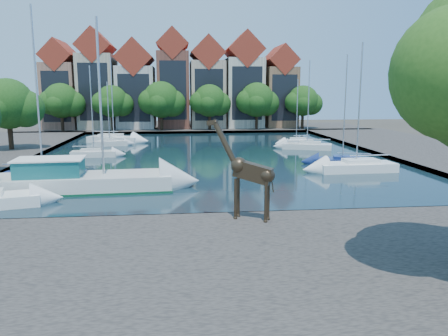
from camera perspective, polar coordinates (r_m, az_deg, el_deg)
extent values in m
plane|color=#38332B|center=(24.21, 2.27, -6.84)|extent=(160.00, 160.00, 0.00)
cube|color=black|center=(47.55, -1.92, 1.65)|extent=(38.00, 50.00, 0.08)
cube|color=#48433E|center=(17.63, 5.66, -12.66)|extent=(50.00, 14.00, 0.50)
cube|color=#48433E|center=(79.27, -3.62, 5.20)|extent=(60.00, 16.00, 0.50)
cube|color=#48433E|center=(55.25, 24.92, 2.12)|extent=(14.00, 52.00, 0.50)
cube|color=#986852|center=(81.31, -20.28, 8.78)|extent=(5.39, 9.00, 11.00)
cube|color=maroon|center=(81.49, -20.58, 13.50)|extent=(5.44, 9.18, 5.44)
cube|color=black|center=(76.97, -21.09, 8.69)|extent=(4.40, 0.05, 8.25)
cube|color=#B6A88C|center=(80.06, -16.10, 9.54)|extent=(5.88, 9.00, 12.50)
cube|color=maroon|center=(80.39, -16.37, 14.93)|extent=(5.94, 9.18, 5.94)
cube|color=black|center=(75.65, -16.68, 9.50)|extent=(4.80, 0.05, 9.38)
cube|color=beige|center=(79.23, -11.37, 9.01)|extent=(6.37, 9.00, 10.50)
cube|color=maroon|center=(79.40, -11.54, 13.83)|extent=(6.43, 9.18, 6.43)
cube|color=black|center=(74.77, -11.68, 8.94)|extent=(5.20, 0.05, 7.88)
cube|color=brown|center=(78.90, -6.62, 10.04)|extent=(5.39, 9.00, 13.00)
cube|color=maroon|center=(79.27, -6.74, 15.62)|extent=(5.44, 9.18, 5.44)
cube|color=black|center=(74.42, -6.65, 10.04)|extent=(4.40, 0.05, 9.75)
cube|color=tan|center=(79.09, -2.20, 9.56)|extent=(5.88, 9.00, 11.50)
cube|color=maroon|center=(79.33, -2.24, 14.67)|extent=(5.94, 9.18, 5.94)
cube|color=black|center=(74.62, -1.96, 9.52)|extent=(4.80, 0.05, 8.62)
cube|color=beige|center=(79.79, 2.53, 9.74)|extent=(6.37, 9.00, 12.00)
cube|color=maroon|center=(80.09, 2.57, 15.06)|extent=(6.43, 9.18, 6.43)
cube|color=black|center=(75.37, 3.04, 9.71)|extent=(5.20, 0.05, 9.00)
cube|color=brown|center=(81.03, 7.13, 9.15)|extent=(5.39, 9.00, 10.50)
cube|color=maroon|center=(81.18, 7.23, 13.71)|extent=(5.44, 9.18, 5.44)
cube|color=black|center=(76.67, 7.90, 9.08)|extent=(4.40, 0.05, 7.88)
cylinder|color=#332114|center=(75.88, -20.37, 5.77)|extent=(0.50, 0.50, 3.20)
sphere|color=#1A3F12|center=(75.74, -20.52, 8.24)|extent=(5.60, 5.60, 5.60)
sphere|color=#1A3F12|center=(75.65, -19.20, 7.90)|extent=(4.20, 4.20, 4.20)
sphere|color=#1A3F12|center=(75.75, -21.72, 7.96)|extent=(3.92, 3.92, 3.92)
cylinder|color=#332114|center=(74.33, -14.35, 6.01)|extent=(0.50, 0.50, 3.20)
sphere|color=#1A3F12|center=(74.18, -14.46, 8.44)|extent=(5.20, 5.20, 5.20)
sphere|color=#1A3F12|center=(74.29, -13.21, 8.10)|extent=(3.90, 3.90, 3.90)
sphere|color=#1A3F12|center=(74.01, -15.60, 8.19)|extent=(3.64, 3.64, 3.64)
cylinder|color=#332114|center=(73.61, -8.14, 6.18)|extent=(0.50, 0.50, 3.20)
sphere|color=#1A3F12|center=(73.46, -8.21, 8.83)|extent=(6.00, 6.00, 6.00)
sphere|color=#1A3F12|center=(73.74, -6.78, 8.40)|extent=(4.50, 4.50, 4.50)
sphere|color=#1A3F12|center=(73.15, -9.52, 8.55)|extent=(4.20, 4.20, 4.20)
cylinder|color=#332114|center=(73.77, -1.89, 6.29)|extent=(0.50, 0.50, 3.20)
sphere|color=#1A3F12|center=(73.62, -1.90, 8.79)|extent=(5.40, 5.40, 5.40)
sphere|color=#1A3F12|center=(74.07, -0.65, 8.38)|extent=(4.05, 4.05, 4.05)
sphere|color=#1A3F12|center=(73.13, -3.05, 8.56)|extent=(3.78, 3.78, 3.78)
cylinder|color=#332114|center=(74.78, 4.28, 6.32)|extent=(0.50, 0.50, 3.20)
sphere|color=#1A3F12|center=(74.63, 4.31, 8.88)|extent=(5.80, 5.80, 5.80)
sphere|color=#1A3F12|center=(75.27, 5.58, 8.43)|extent=(4.35, 4.35, 4.35)
sphere|color=#1A3F12|center=(73.97, 3.13, 8.66)|extent=(4.06, 4.06, 4.06)
cylinder|color=#332114|center=(76.62, 10.21, 6.28)|extent=(0.50, 0.50, 3.20)
sphere|color=#1A3F12|center=(76.48, 10.28, 8.64)|extent=(5.20, 5.20, 5.20)
sphere|color=#1A3F12|center=(77.23, 11.33, 8.23)|extent=(3.90, 3.90, 3.90)
sphere|color=#1A3F12|center=(75.71, 9.31, 8.46)|extent=(3.64, 3.64, 3.64)
cylinder|color=#332114|center=(54.41, -26.11, 3.99)|extent=(0.54, 0.54, 3.40)
sphere|color=#1A3F12|center=(54.21, -26.39, 7.54)|extent=(5.60, 5.60, 5.60)
sphere|color=#1A3F12|center=(53.96, -24.55, 7.07)|extent=(4.20, 4.20, 4.20)
cylinder|color=#35281A|center=(22.48, 1.51, -4.05)|extent=(0.16, 0.16, 2.12)
cylinder|color=#35281A|center=(22.88, 1.89, -3.79)|extent=(0.16, 0.16, 2.12)
cylinder|color=#35281A|center=(22.00, 5.48, -4.40)|extent=(0.16, 0.16, 2.12)
cylinder|color=#35281A|center=(22.42, 5.79, -4.13)|extent=(0.16, 0.16, 2.12)
cube|color=#35281A|center=(22.11, 3.81, -0.56)|extent=(2.08, 1.43, 1.24)
cylinder|color=#35281A|center=(22.39, 0.18, 3.17)|extent=(1.34, 0.89, 2.19)
cube|color=#35281A|center=(22.55, -1.55, 5.96)|extent=(0.61, 0.43, 0.33)
cube|color=silver|center=(32.23, -17.93, -1.60)|extent=(12.42, 4.30, 1.40)
cube|color=#135556|center=(32.47, -21.78, -0.11)|extent=(4.47, 2.94, 1.29)
cylinder|color=#B2B2B7|center=(31.43, -15.88, 8.78)|extent=(0.17, 0.17, 10.75)
cube|color=navy|center=(35.54, -22.54, -1.13)|extent=(6.83, 3.22, 1.03)
cube|color=navy|center=(35.48, -22.58, -0.58)|extent=(3.07, 2.00, 0.57)
cylinder|color=#B2B2B7|center=(34.94, -23.26, 9.17)|extent=(0.14, 0.14, 12.16)
cube|color=silver|center=(48.35, -16.62, 1.89)|extent=(4.70, 1.71, 0.79)
cube|color=silver|center=(48.32, -16.63, 2.20)|extent=(2.06, 1.18, 0.44)
cylinder|color=#B2B2B7|center=(47.94, -16.90, 7.40)|extent=(0.11, 0.11, 8.85)
cube|color=silver|center=(57.33, -14.70, 3.23)|extent=(4.53, 2.21, 0.81)
cube|color=silver|center=(57.30, -14.71, 3.50)|extent=(2.05, 1.36, 0.45)
cylinder|color=#B2B2B7|center=(57.02, -14.87, 7.13)|extent=(0.11, 0.11, 7.37)
cube|color=white|center=(61.04, -14.18, 3.76)|extent=(7.30, 4.39, 1.03)
cube|color=white|center=(61.00, -14.20, 4.08)|extent=(3.39, 2.53, 0.57)
cylinder|color=#B2B2B7|center=(60.70, -14.41, 8.91)|extent=(0.14, 0.14, 10.41)
cube|color=white|center=(39.62, 16.88, 0.27)|extent=(6.83, 2.62, 0.98)
cube|color=white|center=(39.57, 16.90, 0.73)|extent=(3.01, 1.77, 0.54)
cylinder|color=#B2B2B7|center=(39.10, 17.28, 8.00)|extent=(0.13, 0.13, 10.14)
cube|color=navy|center=(42.57, 15.20, 0.90)|extent=(5.71, 3.48, 0.81)
cube|color=navy|center=(42.53, 15.22, 1.26)|extent=(2.65, 1.99, 0.45)
cylinder|color=#B2B2B7|center=(42.09, 15.52, 7.61)|extent=(0.11, 0.11, 9.52)
cube|color=silver|center=(53.25, 10.79, 2.90)|extent=(6.05, 3.78, 0.85)
cube|color=silver|center=(53.21, 10.80, 3.20)|extent=(2.82, 2.15, 0.47)
cylinder|color=#B2B2B7|center=(52.86, 10.97, 8.39)|extent=(0.11, 0.11, 9.74)
cube|color=white|center=(57.86, 9.41, 3.47)|extent=(4.52, 2.50, 0.79)
cube|color=white|center=(57.83, 9.42, 3.73)|extent=(2.07, 1.48, 0.44)
cylinder|color=#B2B2B7|center=(57.53, 9.53, 7.52)|extent=(0.10, 0.10, 7.75)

